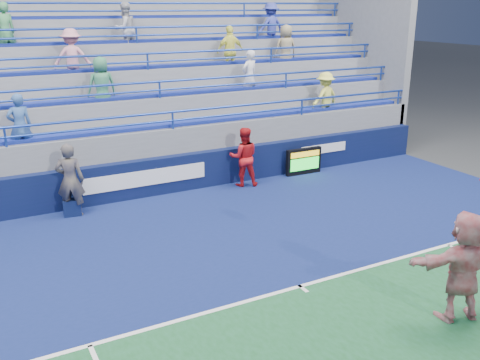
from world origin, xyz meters
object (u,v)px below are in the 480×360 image
judge_chair (72,205)px  line_judge (70,180)px  ball_girl (244,157)px  tennis_player (464,266)px  serve_speed_board (304,161)px

judge_chair → line_judge: bearing=-83.1°
ball_girl → line_judge: bearing=22.3°
judge_chair → line_judge: (0.01, -0.09, 0.73)m
tennis_player → line_judge: (-5.01, 8.13, -0.03)m
judge_chair → tennis_player: bearing=-58.6°
tennis_player → ball_girl: (0.13, 8.23, -0.10)m
tennis_player → ball_girl: tennis_player is taller
serve_speed_board → line_judge: 7.43m
tennis_player → ball_girl: 8.23m
judge_chair → ball_girl: (5.15, 0.01, 0.65)m
judge_chair → tennis_player: (5.02, -8.22, 0.75)m
serve_speed_board → tennis_player: bearing=-106.1°
serve_speed_board → tennis_player: (-2.40, -8.31, 0.57)m
serve_speed_board → ball_girl: ball_girl is taller
line_judge → ball_girl: 5.14m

